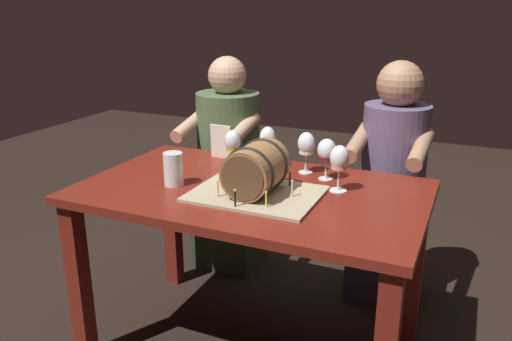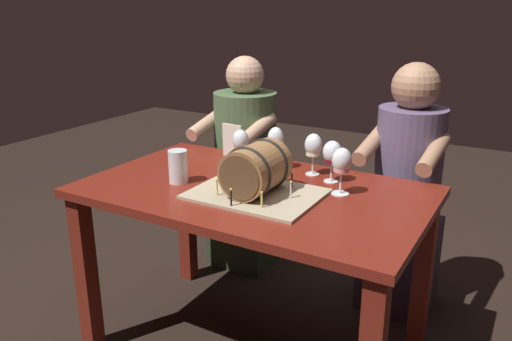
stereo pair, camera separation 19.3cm
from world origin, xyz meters
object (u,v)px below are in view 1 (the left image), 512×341
barrel_cake (256,173)px  wine_glass_amber (233,143)px  beer_pint (173,170)px  wine_glass_empty (268,139)px  wine_glass_rose (339,160)px  wine_glass_white (306,145)px  dining_table (252,215)px  person_seated_right (390,197)px  wine_glass_red (327,152)px  person_seated_left (229,172)px  menu_card (221,142)px

barrel_cake → wine_glass_amber: (-0.22, 0.25, 0.03)m
barrel_cake → beer_pint: bearing=-175.4°
beer_pint → wine_glass_empty: bearing=53.7°
wine_glass_rose → wine_glass_white: bearing=139.0°
dining_table → wine_glass_white: (0.13, 0.27, 0.24)m
wine_glass_rose → wine_glass_white: (-0.19, 0.16, -0.00)m
wine_glass_empty → beer_pint: size_ratio=1.40×
beer_pint → person_seated_right: size_ratio=0.11×
wine_glass_red → wine_glass_empty: (-0.28, 0.04, 0.01)m
wine_glass_white → beer_pint: 0.57m
dining_table → person_seated_left: 0.81m
wine_glass_amber → wine_glass_rose: (0.50, -0.08, 0.00)m
wine_glass_amber → wine_glass_rose: size_ratio=0.96×
wine_glass_red → dining_table: bearing=-137.1°
barrel_cake → beer_pint: 0.35m
wine_glass_amber → beer_pint: bearing=-114.7°
wine_glass_rose → person_seated_right: (0.12, 0.56, -0.33)m
dining_table → beer_pint: beer_pint is taller
wine_glass_red → wine_glass_white: 0.12m
wine_glass_amber → menu_card: 0.19m
wine_glass_amber → person_seated_right: size_ratio=0.15×
wine_glass_rose → beer_pint: (-0.62, -0.20, -0.06)m
beer_pint → wine_glass_amber: bearing=65.3°
beer_pint → wine_glass_rose: bearing=17.9°
barrel_cake → wine_glass_rose: barrel_cake is taller
dining_table → wine_glass_rose: 0.42m
wine_glass_empty → menu_card: (-0.26, 0.06, -0.05)m
wine_glass_rose → person_seated_right: bearing=77.9°
person_seated_left → menu_card: bearing=-68.0°
person_seated_left → person_seated_right: (0.89, -0.00, -0.01)m
wine_glass_white → dining_table: bearing=-116.4°
wine_glass_white → beer_pint: size_ratio=1.33×
barrel_cake → menu_card: size_ratio=3.01×
barrel_cake → person_seated_left: (-0.49, 0.74, -0.29)m
barrel_cake → wine_glass_white: bearing=75.8°
dining_table → wine_glass_rose: wine_glass_rose is taller
menu_card → person_seated_left: bearing=116.3°
barrel_cake → beer_pint: barrel_cake is taller
wine_glass_empty → menu_card: bearing=167.1°
menu_card → person_seated_left: (-0.14, 0.35, -0.28)m
barrel_cake → person_seated_left: 0.93m
beer_pint → menu_card: 0.42m
menu_card → person_seated_right: bearing=29.3°
wine_glass_amber → menu_card: size_ratio=1.12×
dining_table → menu_card: (-0.30, 0.32, 0.20)m
dining_table → person_seated_left: size_ratio=1.14×
wine_glass_empty → person_seated_right: size_ratio=0.16×
menu_card → wine_glass_red: bearing=-6.0°
person_seated_left → person_seated_right: bearing=-0.0°
wine_glass_red → person_seated_left: size_ratio=0.15×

